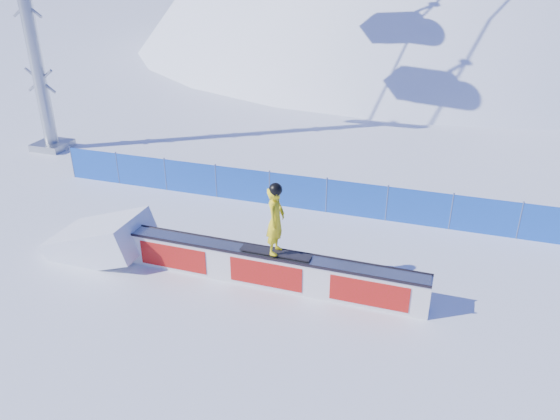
% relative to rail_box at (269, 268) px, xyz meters
% --- Properties ---
extents(ground, '(160.00, 160.00, 0.00)m').
position_rel_rail_box_xyz_m(ground, '(1.41, 0.20, -0.49)').
color(ground, white).
rests_on(ground, ground).
extents(snow_hill, '(64.00, 64.00, 64.00)m').
position_rel_rail_box_xyz_m(snow_hill, '(1.41, 42.20, -18.49)').
color(snow_hill, white).
rests_on(snow_hill, ground).
extents(safety_fence, '(22.05, 0.05, 1.30)m').
position_rel_rail_box_xyz_m(safety_fence, '(1.41, 4.70, 0.11)').
color(safety_fence, blue).
rests_on(safety_fence, ground).
extents(rail_box, '(8.26, 0.68, 0.99)m').
position_rel_rail_box_xyz_m(rail_box, '(0.00, 0.00, 0.00)').
color(rail_box, silver).
rests_on(rail_box, ground).
extents(snow_ramp, '(2.91, 1.84, 1.80)m').
position_rel_rail_box_xyz_m(snow_ramp, '(-5.16, 0.06, -0.49)').
color(snow_ramp, white).
rests_on(snow_ramp, ground).
extents(snowboarder, '(1.87, 0.68, 1.95)m').
position_rel_rail_box_xyz_m(snowboarder, '(0.19, -0.00, 1.46)').
color(snowboarder, black).
rests_on(snowboarder, rail_box).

